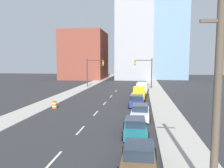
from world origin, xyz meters
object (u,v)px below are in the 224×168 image
(sedan_blue, at_px, (137,101))
(traffic_barrel, at_px, (54,105))
(sedan_teal, at_px, (135,127))
(sedan_white, at_px, (140,112))
(utility_pole_right_near, at_px, (217,102))
(box_truck_tan, at_px, (142,88))
(pickup_truck_yellow, at_px, (139,94))
(traffic_signal_left, at_px, (92,69))
(sedan_orange, at_px, (142,86))
(sedan_brown, at_px, (139,158))
(traffic_signal_right, at_px, (147,69))

(sedan_blue, bearing_deg, traffic_barrel, -163.05)
(sedan_teal, xyz_separation_m, sedan_white, (0.34, 5.27, 0.04))
(utility_pole_right_near, bearing_deg, box_truck_tan, 95.54)
(sedan_teal, height_order, pickup_truck_yellow, pickup_truck_yellow)
(traffic_signal_left, bearing_deg, sedan_orange, -5.12)
(sedan_blue, xyz_separation_m, box_truck_tan, (0.64, 12.03, 0.29))
(utility_pole_right_near, xyz_separation_m, box_truck_tan, (-3.06, 31.59, -3.32))
(utility_pole_right_near, xyz_separation_m, sedan_blue, (-3.70, 19.56, -3.61))
(pickup_truck_yellow, bearing_deg, box_truck_tan, 87.99)
(sedan_teal, distance_m, sedan_orange, 30.68)
(utility_pole_right_near, height_order, traffic_barrel, utility_pole_right_near)
(traffic_barrel, xyz_separation_m, pickup_truck_yellow, (10.55, 8.77, 0.31))
(traffic_barrel, height_order, sedan_blue, sedan_blue)
(traffic_signal_left, distance_m, utility_pole_right_near, 42.24)
(sedan_blue, distance_m, box_truck_tan, 12.05)
(traffic_signal_left, height_order, sedan_blue, traffic_signal_left)
(utility_pole_right_near, bearing_deg, sedan_brown, 144.53)
(sedan_blue, bearing_deg, traffic_signal_right, 86.96)
(utility_pole_right_near, xyz_separation_m, sedan_teal, (-3.56, 7.95, -3.65))
(traffic_barrel, height_order, box_truck_tan, box_truck_tan)
(utility_pole_right_near, height_order, sedan_white, utility_pole_right_near)
(traffic_signal_left, bearing_deg, traffic_signal_right, 0.00)
(sedan_brown, distance_m, box_truck_tan, 29.31)
(pickup_truck_yellow, height_order, box_truck_tan, box_truck_tan)
(sedan_brown, relative_size, sedan_teal, 1.00)
(sedan_teal, bearing_deg, sedan_white, 83.85)
(traffic_barrel, relative_size, sedan_brown, 0.22)
(sedan_teal, height_order, sedan_white, sedan_white)
(utility_pole_right_near, relative_size, pickup_truck_yellow, 1.42)
(sedan_teal, bearing_deg, pickup_truck_yellow, 87.50)
(sedan_orange, bearing_deg, traffic_signal_left, 174.63)
(utility_pole_right_near, xyz_separation_m, traffic_barrel, (-14.09, 16.72, -3.81))
(sedan_white, xyz_separation_m, pickup_truck_yellow, (-0.33, 12.26, 0.10))
(utility_pole_right_near, distance_m, traffic_barrel, 22.20)
(traffic_signal_right, relative_size, sedan_brown, 1.51)
(traffic_signal_left, distance_m, box_truck_tan, 14.42)
(pickup_truck_yellow, bearing_deg, traffic_signal_left, 130.40)
(sedan_blue, distance_m, pickup_truck_yellow, 5.93)
(sedan_teal, bearing_deg, sedan_orange, 86.60)
(sedan_teal, relative_size, sedan_white, 0.93)
(traffic_barrel, distance_m, sedan_teal, 13.71)
(traffic_barrel, distance_m, box_truck_tan, 18.52)
(pickup_truck_yellow, distance_m, box_truck_tan, 6.13)
(sedan_orange, bearing_deg, sedan_brown, -90.46)
(sedan_teal, distance_m, sedan_white, 5.28)
(traffic_signal_left, bearing_deg, sedan_blue, -61.61)
(sedan_brown, distance_m, sedan_white, 10.95)
(traffic_signal_right, height_order, utility_pole_right_near, utility_pole_right_near)
(sedan_brown, xyz_separation_m, pickup_truck_yellow, (-0.36, 23.21, 0.11))
(utility_pole_right_near, bearing_deg, traffic_signal_left, 110.16)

